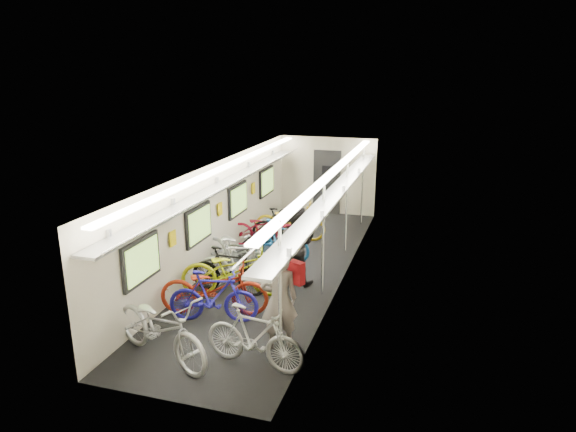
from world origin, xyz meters
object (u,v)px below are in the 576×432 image
Objects in this scene: passenger_mid at (295,245)px; bicycle_0 at (161,327)px; passenger_near at (279,300)px; backpack at (296,273)px; bicycle_1 at (213,297)px.

bicycle_0 is at bearing 72.44° from passenger_mid.
backpack is at bearing -172.21° from passenger_near.
bicycle_0 is at bearing -125.36° from backpack.
passenger_mid is 2.56m from backpack.
passenger_mid is at bearing -35.59° from bicycle_1.
passenger_near reaches higher than backpack.
passenger_near is at bearing -38.63° from bicycle_0.
bicycle_1 is at bearing -47.67° from passenger_near.
passenger_mid reaches higher than passenger_near.
bicycle_1 is at bearing -165.99° from backpack.
passenger_mid reaches higher than bicycle_0.
bicycle_0 reaches higher than bicycle_1.
passenger_near is 2.64m from passenger_mid.
bicycle_0 is 1.25× the size of passenger_mid.
passenger_mid is (0.91, 2.11, 0.36)m from bicycle_1.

